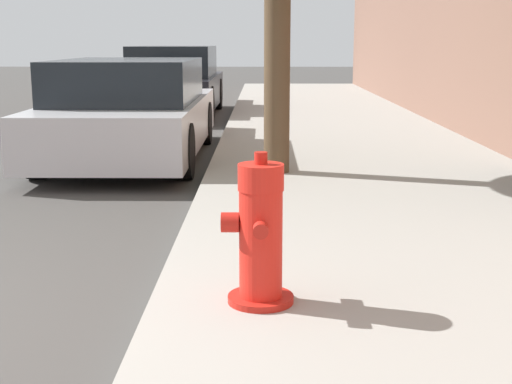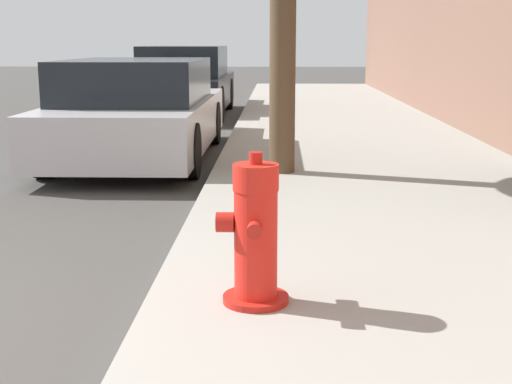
% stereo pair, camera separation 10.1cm
% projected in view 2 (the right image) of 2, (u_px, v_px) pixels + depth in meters
% --- Properties ---
extents(sidewalk_slab, '(3.47, 40.00, 0.15)m').
position_uv_depth(sidewalk_slab, '(499.00, 350.00, 3.32)').
color(sidewalk_slab, '#99968E').
rests_on(sidewalk_slab, ground_plane).
extents(fire_hydrant, '(0.38, 0.38, 0.79)m').
position_uv_depth(fire_hydrant, '(255.00, 236.00, 3.64)').
color(fire_hydrant, red).
rests_on(fire_hydrant, sidewalk_slab).
extents(parked_car_near, '(1.81, 4.41, 1.27)m').
position_uv_depth(parked_car_near, '(139.00, 111.00, 9.05)').
color(parked_car_near, '#B7B7BC').
rests_on(parked_car_near, ground_plane).
extents(parked_car_mid, '(1.73, 4.32, 1.39)m').
position_uv_depth(parked_car_mid, '(186.00, 82.00, 14.44)').
color(parked_car_mid, black).
rests_on(parked_car_mid, ground_plane).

